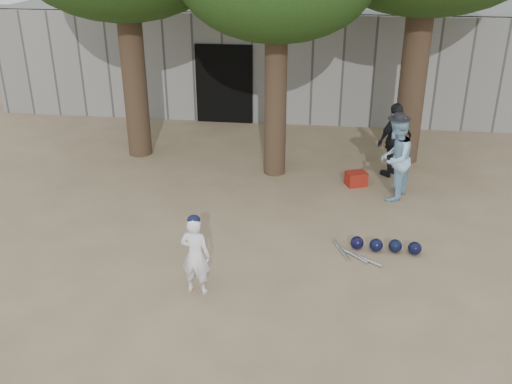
# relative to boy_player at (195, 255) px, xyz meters

# --- Properties ---
(ground) EXTENTS (70.00, 70.00, 0.00)m
(ground) POSITION_rel_boy_player_xyz_m (0.08, 0.65, -0.62)
(ground) COLOR #937C5E
(ground) RESTS_ON ground
(boy_player) EXTENTS (0.50, 0.37, 1.25)m
(boy_player) POSITION_rel_boy_player_xyz_m (0.00, 0.00, 0.00)
(boy_player) COLOR white
(boy_player) RESTS_ON ground
(spectator_blue) EXTENTS (0.91, 1.01, 1.71)m
(spectator_blue) POSITION_rel_boy_player_xyz_m (3.20, 3.81, 0.23)
(spectator_blue) COLOR #94C7E5
(spectator_blue) RESTS_ON ground
(spectator_dark) EXTENTS (1.00, 0.94, 1.66)m
(spectator_dark) POSITION_rel_boy_player_xyz_m (3.31, 5.05, 0.21)
(spectator_dark) COLOR black
(spectator_dark) RESTS_ON ground
(red_bag) EXTENTS (0.51, 0.46, 0.30)m
(red_bag) POSITION_rel_boy_player_xyz_m (2.50, 4.36, -0.47)
(red_bag) COLOR #A02515
(red_bag) RESTS_ON ground
(back_building) EXTENTS (16.00, 5.24, 3.00)m
(back_building) POSITION_rel_boy_player_xyz_m (0.08, 10.98, 0.88)
(back_building) COLOR gray
(back_building) RESTS_ON ground
(helmet_row) EXTENTS (1.19, 0.29, 0.23)m
(helmet_row) POSITION_rel_boy_player_xyz_m (2.92, 1.58, -0.51)
(helmet_row) COLOR black
(helmet_row) RESTS_ON ground
(bat_pile) EXTENTS (0.83, 0.81, 0.06)m
(bat_pile) POSITION_rel_boy_player_xyz_m (2.36, 1.36, -0.60)
(bat_pile) COLOR #B6B6BD
(bat_pile) RESTS_ON ground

